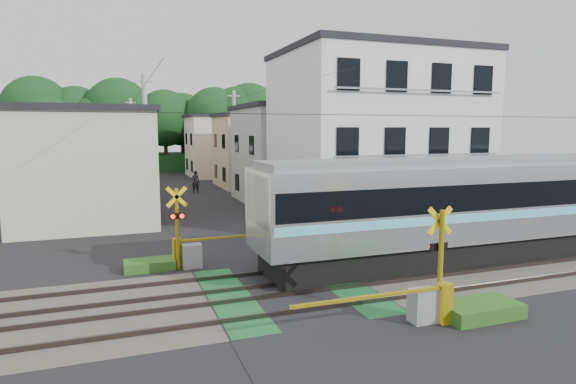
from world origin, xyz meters
name	(u,v)px	position (x,y,z in m)	size (l,w,h in m)	color
ground	(288,290)	(0.00, 0.00, 0.00)	(120.00, 120.00, 0.00)	black
track_bed	(288,289)	(0.00, 0.00, 0.04)	(120.00, 120.00, 0.14)	#47423A
crossing_signal_near	(427,297)	(2.59, -3.65, 0.71)	(4.74, 0.65, 3.09)	yellow
crossing_signal_far	(189,249)	(-2.59, 3.65, 0.71)	(4.74, 0.65, 3.09)	yellow
apartment_block	(375,138)	(8.50, 9.49, 4.66)	(10.20, 8.36, 9.30)	white
houses_row	(183,152)	(0.25, 25.92, 3.24)	(22.07, 31.35, 6.80)	beige
tree_hill	(155,124)	(-0.08, 48.18, 5.75)	(40.00, 13.51, 11.35)	#143E18
catenary	(448,170)	(6.00, 0.03, 3.70)	(60.00, 5.04, 7.00)	#2D2D33
utility_poles	(170,143)	(-1.05, 23.01, 4.08)	(7.90, 42.00, 8.00)	#A5A5A0
pedestrian	(195,182)	(1.03, 24.93, 0.90)	(0.66, 0.43, 1.80)	#242028
weed_patches	(340,280)	(1.76, -0.09, 0.18)	(10.25, 8.80, 0.40)	#2D5E1E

